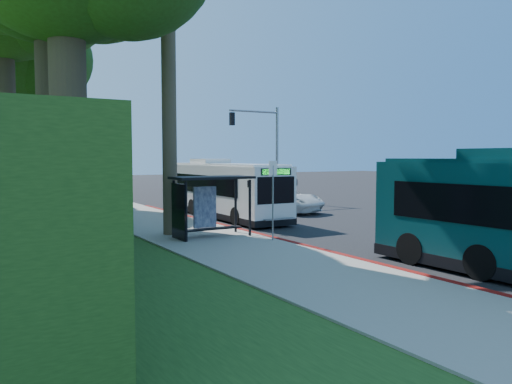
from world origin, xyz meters
TOP-DOWN VIEW (x-y plane):
  - ground at (0.00, 0.00)m, footprint 140.00×140.00m
  - sidewalk at (-7.30, 0.00)m, footprint 4.50×70.00m
  - red_curb at (-5.00, -4.00)m, footprint 0.25×30.00m
  - grass_verge at (-13.00, 5.00)m, footprint 8.00×70.00m
  - bus_shelter at (-7.26, -2.86)m, footprint 3.20×1.51m
  - stop_sign_pole at (-5.40, -5.00)m, footprint 0.35×0.06m
  - traffic_signal_pole at (3.78, 10.00)m, footprint 4.10×0.30m
  - tree_2 at (-11.89, 15.98)m, footprint 8.82×8.40m
  - tree_4 at (-11.40, 31.98)m, footprint 8.40×8.00m
  - tree_5 at (-10.41, 39.99)m, footprint 7.35×7.00m
  - white_bus at (-3.04, 3.65)m, footprint 2.53×10.87m
  - pickup at (0.96, 3.98)m, footprint 4.11×6.26m

SIDE VIEW (x-z plane):
  - ground at x=0.00m, z-range 0.00..0.00m
  - grass_verge at x=-13.00m, z-range 0.00..0.06m
  - sidewalk at x=-7.30m, z-range 0.00..0.12m
  - red_curb at x=-5.00m, z-range 0.00..0.13m
  - pickup at x=0.96m, z-range 0.00..1.60m
  - white_bus at x=-3.04m, z-range -0.04..3.19m
  - bus_shelter at x=-7.26m, z-range 0.53..3.08m
  - stop_sign_pole at x=-5.40m, z-range 0.50..3.67m
  - traffic_signal_pole at x=3.78m, z-range 0.92..7.92m
  - tree_5 at x=-10.41m, z-range 2.53..15.39m
  - tree_4 at x=-11.40m, z-range 2.66..16.80m
  - tree_2 at x=-11.89m, z-range 2.92..18.04m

